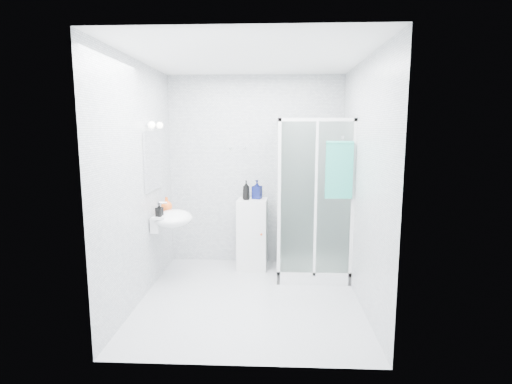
{
  "coord_description": "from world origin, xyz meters",
  "views": [
    {
      "loc": [
        0.26,
        -4.23,
        1.87
      ],
      "look_at": [
        0.05,
        0.35,
        1.15
      ],
      "focal_mm": 28.0,
      "sensor_mm": 36.0,
      "label": 1
    }
  ],
  "objects_px": {
    "hand_towel": "(339,169)",
    "soap_dispenser_orange": "(167,204)",
    "storage_cabinet": "(252,234)",
    "shampoo_bottle_a": "(246,190)",
    "shower_enclosure": "(305,241)",
    "shampoo_bottle_b": "(257,189)",
    "soap_dispenser_black": "(159,210)",
    "wall_basin": "(171,219)"
  },
  "relations": [
    {
      "from": "hand_towel",
      "to": "soap_dispenser_orange",
      "type": "xyz_separation_m",
      "value": [
        -2.08,
        0.23,
        -0.47
      ]
    },
    {
      "from": "wall_basin",
      "to": "shampoo_bottle_a",
      "type": "xyz_separation_m",
      "value": [
        0.88,
        0.52,
        0.28
      ]
    },
    {
      "from": "wall_basin",
      "to": "soap_dispenser_black",
      "type": "relative_size",
      "value": 3.55
    },
    {
      "from": "shampoo_bottle_b",
      "to": "soap_dispenser_orange",
      "type": "height_order",
      "value": "shampoo_bottle_b"
    },
    {
      "from": "shampoo_bottle_a",
      "to": "shampoo_bottle_b",
      "type": "xyz_separation_m",
      "value": [
        0.14,
        0.08,
        -0.0
      ]
    },
    {
      "from": "shampoo_bottle_a",
      "to": "soap_dispenser_black",
      "type": "height_order",
      "value": "shampoo_bottle_a"
    },
    {
      "from": "shower_enclosure",
      "to": "hand_towel",
      "type": "xyz_separation_m",
      "value": [
        0.34,
        -0.4,
        0.98
      ]
    },
    {
      "from": "storage_cabinet",
      "to": "shampoo_bottle_b",
      "type": "xyz_separation_m",
      "value": [
        0.06,
        0.05,
        0.6
      ]
    },
    {
      "from": "shower_enclosure",
      "to": "storage_cabinet",
      "type": "height_order",
      "value": "shower_enclosure"
    },
    {
      "from": "wall_basin",
      "to": "storage_cabinet",
      "type": "relative_size",
      "value": 0.59
    },
    {
      "from": "hand_towel",
      "to": "shampoo_bottle_b",
      "type": "xyz_separation_m",
      "value": [
        -0.97,
        0.69,
        -0.35
      ]
    },
    {
      "from": "shower_enclosure",
      "to": "shampoo_bottle_b",
      "type": "relative_size",
      "value": 7.86
    },
    {
      "from": "storage_cabinet",
      "to": "hand_towel",
      "type": "relative_size",
      "value": 1.43
    },
    {
      "from": "shower_enclosure",
      "to": "shampoo_bottle_a",
      "type": "relative_size",
      "value": 7.79
    },
    {
      "from": "shampoo_bottle_b",
      "to": "soap_dispenser_black",
      "type": "distance_m",
      "value": 1.36
    },
    {
      "from": "shampoo_bottle_b",
      "to": "soap_dispenser_black",
      "type": "bearing_deg",
      "value": -145.42
    },
    {
      "from": "wall_basin",
      "to": "shampoo_bottle_a",
      "type": "height_order",
      "value": "shampoo_bottle_a"
    },
    {
      "from": "storage_cabinet",
      "to": "shampoo_bottle_a",
      "type": "relative_size",
      "value": 3.69
    },
    {
      "from": "shampoo_bottle_b",
      "to": "soap_dispenser_orange",
      "type": "xyz_separation_m",
      "value": [
        -1.11,
        -0.45,
        -0.12
      ]
    },
    {
      "from": "soap_dispenser_orange",
      "to": "soap_dispenser_black",
      "type": "height_order",
      "value": "soap_dispenser_orange"
    },
    {
      "from": "hand_towel",
      "to": "soap_dispenser_orange",
      "type": "bearing_deg",
      "value": 173.6
    },
    {
      "from": "storage_cabinet",
      "to": "shampoo_bottle_a",
      "type": "height_order",
      "value": "shampoo_bottle_a"
    },
    {
      "from": "shower_enclosure",
      "to": "hand_towel",
      "type": "height_order",
      "value": "shower_enclosure"
    },
    {
      "from": "wall_basin",
      "to": "storage_cabinet",
      "type": "distance_m",
      "value": 1.15
    },
    {
      "from": "storage_cabinet",
      "to": "soap_dispenser_orange",
      "type": "bearing_deg",
      "value": -156.21
    },
    {
      "from": "soap_dispenser_black",
      "to": "shampoo_bottle_b",
      "type": "bearing_deg",
      "value": 34.58
    },
    {
      "from": "wall_basin",
      "to": "shampoo_bottle_b",
      "type": "height_order",
      "value": "shampoo_bottle_b"
    },
    {
      "from": "soap_dispenser_orange",
      "to": "soap_dispenser_black",
      "type": "bearing_deg",
      "value": -90.37
    },
    {
      "from": "soap_dispenser_black",
      "to": "storage_cabinet",
      "type": "bearing_deg",
      "value": 34.21
    },
    {
      "from": "shampoo_bottle_a",
      "to": "soap_dispenser_black",
      "type": "xyz_separation_m",
      "value": [
        -0.97,
        -0.68,
        -0.13
      ]
    },
    {
      "from": "shower_enclosure",
      "to": "shampoo_bottle_a",
      "type": "height_order",
      "value": "shower_enclosure"
    },
    {
      "from": "wall_basin",
      "to": "shampoo_bottle_b",
      "type": "xyz_separation_m",
      "value": [
        1.02,
        0.6,
        0.28
      ]
    },
    {
      "from": "storage_cabinet",
      "to": "shampoo_bottle_b",
      "type": "relative_size",
      "value": 3.72
    },
    {
      "from": "soap_dispenser_black",
      "to": "wall_basin",
      "type": "bearing_deg",
      "value": 60.28
    },
    {
      "from": "storage_cabinet",
      "to": "shampoo_bottle_b",
      "type": "bearing_deg",
      "value": 43.43
    },
    {
      "from": "shower_enclosure",
      "to": "storage_cabinet",
      "type": "bearing_deg",
      "value": 161.37
    },
    {
      "from": "storage_cabinet",
      "to": "soap_dispenser_black",
      "type": "xyz_separation_m",
      "value": [
        -1.05,
        -0.71,
        0.47
      ]
    },
    {
      "from": "shampoo_bottle_a",
      "to": "soap_dispenser_orange",
      "type": "height_order",
      "value": "shampoo_bottle_a"
    },
    {
      "from": "hand_towel",
      "to": "shampoo_bottle_a",
      "type": "xyz_separation_m",
      "value": [
        -1.11,
        0.6,
        -0.35
      ]
    },
    {
      "from": "wall_basin",
      "to": "shower_enclosure",
      "type": "bearing_deg",
      "value": 10.81
    },
    {
      "from": "hand_towel",
      "to": "soap_dispenser_orange",
      "type": "height_order",
      "value": "hand_towel"
    },
    {
      "from": "wall_basin",
      "to": "soap_dispenser_orange",
      "type": "relative_size",
      "value": 3.17
    }
  ]
}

